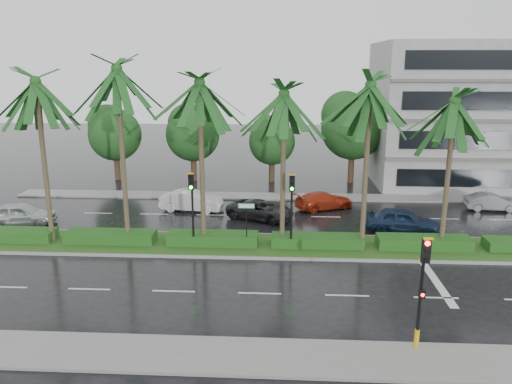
# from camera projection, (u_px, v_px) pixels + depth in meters

# --- Properties ---
(ground) EXTENTS (120.00, 120.00, 0.00)m
(ground) POSITION_uv_depth(u_px,v_px,m) (264.00, 253.00, 27.76)
(ground) COLOR black
(ground) RESTS_ON ground
(near_sidewalk) EXTENTS (40.00, 2.40, 0.12)m
(near_sidewalk) POSITION_uv_depth(u_px,v_px,m) (253.00, 357.00, 17.89)
(near_sidewalk) COLOR slate
(near_sidewalk) RESTS_ON ground
(far_sidewalk) EXTENTS (40.00, 2.00, 0.12)m
(far_sidewalk) POSITION_uv_depth(u_px,v_px,m) (270.00, 196.00, 39.35)
(far_sidewalk) COLOR slate
(far_sidewalk) RESTS_ON ground
(median) EXTENTS (36.00, 4.00, 0.15)m
(median) POSITION_uv_depth(u_px,v_px,m) (265.00, 246.00, 28.71)
(median) COLOR gray
(median) RESTS_ON ground
(hedge) EXTENTS (35.20, 1.40, 0.60)m
(hedge) POSITION_uv_depth(u_px,v_px,m) (265.00, 239.00, 28.62)
(hedge) COLOR #154A19
(hedge) RESTS_ON median
(lane_markings) EXTENTS (34.00, 13.06, 0.01)m
(lane_markings) POSITION_uv_depth(u_px,v_px,m) (319.00, 257.00, 27.19)
(lane_markings) COLOR silver
(lane_markings) RESTS_ON ground
(palm_row) EXTENTS (26.30, 4.20, 10.65)m
(palm_row) POSITION_uv_depth(u_px,v_px,m) (242.00, 98.00, 26.69)
(palm_row) COLOR #3C2F22
(palm_row) RESTS_ON median
(signal_near) EXTENTS (0.34, 0.45, 4.36)m
(signal_near) POSITION_uv_depth(u_px,v_px,m) (422.00, 288.00, 17.74)
(signal_near) COLOR black
(signal_near) RESTS_ON near_sidewalk
(signal_median_left) EXTENTS (0.34, 0.42, 4.36)m
(signal_median_left) POSITION_uv_depth(u_px,v_px,m) (192.00, 199.00, 27.51)
(signal_median_left) COLOR black
(signal_median_left) RESTS_ON median
(signal_median_right) EXTENTS (0.34, 0.42, 4.36)m
(signal_median_right) POSITION_uv_depth(u_px,v_px,m) (292.00, 200.00, 27.22)
(signal_median_right) COLOR black
(signal_median_right) RESTS_ON median
(street_sign) EXTENTS (0.95, 0.09, 2.60)m
(street_sign) POSITION_uv_depth(u_px,v_px,m) (246.00, 214.00, 27.75)
(street_sign) COLOR black
(street_sign) RESTS_ON median
(bg_trees) EXTENTS (32.99, 5.52, 7.97)m
(bg_trees) POSITION_uv_depth(u_px,v_px,m) (293.00, 129.00, 43.49)
(bg_trees) COLOR #352818
(bg_trees) RESTS_ON ground
(building) EXTENTS (16.00, 10.00, 12.00)m
(building) POSITION_uv_depth(u_px,v_px,m) (470.00, 114.00, 42.75)
(building) COLOR gray
(building) RESTS_ON ground
(car_silver) EXTENTS (2.75, 4.79, 1.53)m
(car_silver) POSITION_uv_depth(u_px,v_px,m) (20.00, 214.00, 32.29)
(car_silver) COLOR #B6B8BF
(car_silver) RESTS_ON ground
(car_white) EXTENTS (1.96, 4.58, 1.47)m
(car_white) POSITION_uv_depth(u_px,v_px,m) (192.00, 201.00, 35.62)
(car_white) COLOR silver
(car_white) RESTS_ON ground
(car_darkgrey) EXTENTS (3.66, 5.02, 1.27)m
(car_darkgrey) POSITION_uv_depth(u_px,v_px,m) (260.00, 210.00, 33.75)
(car_darkgrey) COLOR black
(car_darkgrey) RESTS_ON ground
(car_red) EXTENTS (3.36, 4.63, 1.24)m
(car_red) POSITION_uv_depth(u_px,v_px,m) (324.00, 200.00, 36.09)
(car_red) COLOR #A32811
(car_red) RESTS_ON ground
(car_blue) EXTENTS (2.76, 4.82, 1.54)m
(car_blue) POSITION_uv_depth(u_px,v_px,m) (403.00, 221.00, 30.98)
(car_blue) COLOR #172747
(car_blue) RESTS_ON ground
(car_grey) EXTENTS (1.49, 3.77, 1.22)m
(car_grey) POSITION_uv_depth(u_px,v_px,m) (492.00, 202.00, 35.74)
(car_grey) COLOR #5D5F62
(car_grey) RESTS_ON ground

